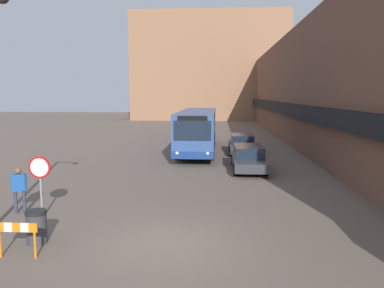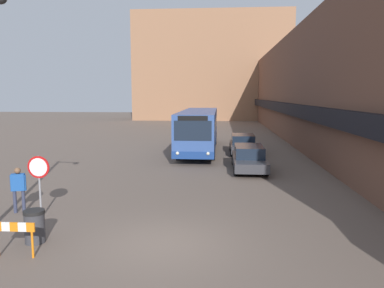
{
  "view_description": "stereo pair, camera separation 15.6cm",
  "coord_description": "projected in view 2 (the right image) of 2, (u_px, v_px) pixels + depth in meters",
  "views": [
    {
      "loc": [
        1.45,
        -10.01,
        4.19
      ],
      "look_at": [
        0.16,
        8.73,
        1.72
      ],
      "focal_mm": 35.0,
      "sensor_mm": 36.0,
      "label": 1
    },
    {
      "loc": [
        1.6,
        -10.0,
        4.19
      ],
      "look_at": [
        0.16,
        8.73,
        1.72
      ],
      "focal_mm": 35.0,
      "sensor_mm": 36.0,
      "label": 2
    }
  ],
  "objects": [
    {
      "name": "city_bus",
      "position": [
        199.0,
        129.0,
        27.91
      ],
      "size": [
        2.54,
        12.54,
        3.03
      ],
      "color": "#335193",
      "rests_on": "ground_plane"
    },
    {
      "name": "building_row_right",
      "position": [
        316.0,
        88.0,
        32.89
      ],
      "size": [
        5.5,
        60.0,
        9.62
      ],
      "color": "brown",
      "rests_on": "ground_plane"
    },
    {
      "name": "building_backdrop_far",
      "position": [
        212.0,
        67.0,
        63.53
      ],
      "size": [
        26.0,
        8.0,
        17.71
      ],
      "color": "#996B4C",
      "rests_on": "ground_plane"
    },
    {
      "name": "parked_car_middle",
      "position": [
        243.0,
        144.0,
        26.85
      ],
      "size": [
        1.82,
        4.37,
        1.37
      ],
      "color": "#38383D",
      "rests_on": "ground_plane"
    },
    {
      "name": "parked_car_front",
      "position": [
        249.0,
        158.0,
        20.99
      ],
      "size": [
        1.8,
        4.82,
        1.37
      ],
      "color": "#38383D",
      "rests_on": "ground_plane"
    },
    {
      "name": "ground_plane",
      "position": [
        163.0,
        245.0,
        10.55
      ],
      "size": [
        160.0,
        160.0,
        0.0
      ],
      "primitive_type": "plane",
      "color": "#66564C"
    },
    {
      "name": "trash_bin",
      "position": [
        35.0,
        226.0,
        10.66
      ],
      "size": [
        0.59,
        0.59,
        0.95
      ],
      "color": "#38383D",
      "rests_on": "ground_plane"
    },
    {
      "name": "construction_barricade",
      "position": [
        14.0,
        233.0,
        9.65
      ],
      "size": [
        1.1,
        0.06,
        0.94
      ],
      "color": "orange",
      "rests_on": "ground_plane"
    },
    {
      "name": "pedestrian",
      "position": [
        18.0,
        186.0,
        13.31
      ],
      "size": [
        0.51,
        0.32,
        1.64
      ],
      "rotation": [
        0.0,
        0.0,
        0.3
      ],
      "color": "#333851",
      "rests_on": "ground_plane"
    },
    {
      "name": "stop_sign",
      "position": [
        39.0,
        173.0,
        12.65
      ],
      "size": [
        0.76,
        0.08,
        2.16
      ],
      "color": "gray",
      "rests_on": "ground_plane"
    }
  ]
}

